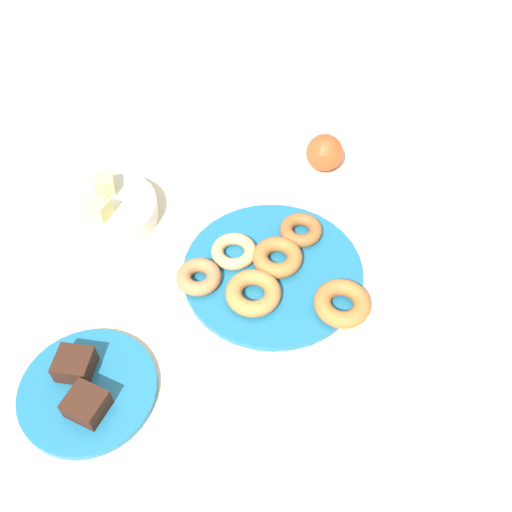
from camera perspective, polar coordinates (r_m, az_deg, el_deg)
The scene contains 15 objects.
ground_plane at distance 1.03m, azimuth 1.63°, elevation -1.73°, with size 2.40×2.40×0.00m, color beige.
donut_plate at distance 1.03m, azimuth 1.64°, elevation -1.52°, with size 0.32×0.32×0.01m, color #1E6B93.
donut_0 at distance 0.98m, azimuth -0.28°, elevation -3.68°, with size 0.10×0.10×0.03m, color #BC7A3D.
donut_1 at distance 1.02m, azimuth 2.14°, elevation -0.12°, with size 0.09×0.09×0.03m, color #AD6B33.
donut_2 at distance 1.07m, azimuth 4.46°, elevation 2.59°, with size 0.08×0.08×0.02m, color #995B2D.
donut_3 at distance 0.97m, azimuth 8.52°, elevation -4.65°, with size 0.10×0.10×0.03m, color #AD6B33.
donut_4 at distance 1.04m, azimuth -2.20°, elevation 0.46°, with size 0.08×0.08×0.02m, color tan.
donut_5 at distance 1.00m, azimuth -5.69°, elevation -2.07°, with size 0.08×0.08×0.03m, color #B27547.
cake_plate at distance 0.94m, azimuth -16.31°, elevation -12.64°, with size 0.21×0.21×0.01m, color #1E6B93.
brownie_near at distance 0.90m, azimuth -16.46°, elevation -13.91°, with size 0.05×0.05×0.04m, color #381E14.
brownie_far at distance 0.94m, azimuth -17.54°, elevation -10.20°, with size 0.05×0.05×0.04m, color #381E14.
fruit_bowl at distance 1.14m, azimuth -14.31°, elevation 4.37°, with size 0.18×0.18×0.04m, color silver.
melon_chunk_left at distance 1.10m, azimuth -15.27°, elevation 4.53°, with size 0.04×0.04×0.04m, color #DBD67A.
melon_chunk_right at distance 1.14m, azimuth -14.77°, elevation 6.92°, with size 0.04×0.04×0.04m, color #DBD67A.
apple at distance 1.21m, azimuth 6.80°, elevation 10.14°, with size 0.08×0.08×0.08m, color #CC4C23.
Camera 1 is at (-0.62, -0.09, 0.82)m, focal length 40.37 mm.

